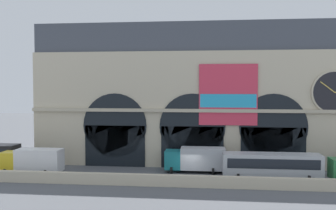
% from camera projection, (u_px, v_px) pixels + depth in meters
% --- Properties ---
extents(ground_plane, '(200.00, 200.00, 0.00)m').
position_uv_depth(ground_plane, '(190.00, 177.00, 44.06)').
color(ground_plane, '#54565B').
extents(quay_parapet_wall, '(90.00, 0.70, 1.25)m').
position_uv_depth(quay_parapet_wall, '(188.00, 181.00, 39.69)').
color(quay_parapet_wall, beige).
rests_on(quay_parapet_wall, ground).
extents(station_building, '(43.66, 6.16, 19.39)m').
position_uv_depth(station_building, '(194.00, 96.00, 51.42)').
color(station_building, beige).
rests_on(station_building, ground).
extents(box_truck_west, '(7.50, 2.91, 3.12)m').
position_uv_depth(box_truck_west, '(32.00, 160.00, 45.49)').
color(box_truck_west, gold).
rests_on(box_truck_west, ground).
extents(box_truck_center, '(7.50, 2.91, 3.12)m').
position_uv_depth(box_truck_center, '(196.00, 159.00, 46.47)').
color(box_truck_center, '#19727A').
rests_on(box_truck_center, ground).
extents(bus_mideast, '(11.00, 3.25, 3.10)m').
position_uv_depth(bus_mideast, '(271.00, 165.00, 42.37)').
color(bus_mideast, '#ADB2B7').
rests_on(bus_mideast, ground).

